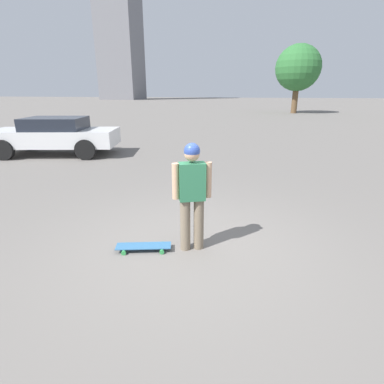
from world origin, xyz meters
name	(u,v)px	position (x,y,z in m)	size (l,w,h in m)	color
ground_plane	(192,248)	(0.00, 0.00, 0.00)	(220.00, 220.00, 0.00)	slate
person	(192,191)	(0.00, 0.00, 0.92)	(0.32, 0.53, 1.60)	#7A6B56
skateboard	(144,246)	(0.23, -0.69, 0.07)	(0.43, 0.84, 0.08)	#336693
car_parked_near	(54,135)	(-5.72, -6.49, 0.73)	(2.82, 4.79, 1.36)	silver
building_block_distant	(118,14)	(-78.31, -37.72, 21.33)	(9.71, 9.93, 42.66)	slate
tree_distant	(298,68)	(-30.83, 4.12, 4.49)	(4.59, 4.59, 6.82)	brown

